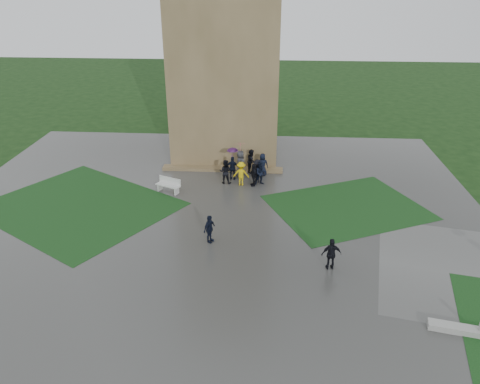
# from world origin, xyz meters

# --- Properties ---
(ground) EXTENTS (120.00, 120.00, 0.00)m
(ground) POSITION_xyz_m (0.00, 0.00, 0.00)
(ground) COLOR black
(plaza) EXTENTS (34.00, 34.00, 0.02)m
(plaza) POSITION_xyz_m (0.00, 2.00, 0.01)
(plaza) COLOR #353533
(plaza) RESTS_ON ground
(lawn_inset_left) EXTENTS (14.10, 13.46, 0.01)m
(lawn_inset_left) POSITION_xyz_m (-8.50, 4.00, 0.03)
(lawn_inset_left) COLOR #123414
(lawn_inset_left) RESTS_ON plaza
(lawn_inset_right) EXTENTS (11.12, 10.15, 0.01)m
(lawn_inset_right) POSITION_xyz_m (8.50, 5.00, 0.03)
(lawn_inset_right) COLOR #123414
(lawn_inset_right) RESTS_ON plaza
(tower) EXTENTS (8.00, 8.00, 18.00)m
(tower) POSITION_xyz_m (0.00, 15.00, 9.00)
(tower) COLOR brown
(tower) RESTS_ON ground
(tower_plinth) EXTENTS (9.00, 0.80, 0.22)m
(tower_plinth) POSITION_xyz_m (0.00, 10.60, 0.13)
(tower_plinth) COLOR brown
(tower_plinth) RESTS_ON plaza
(bench) EXTENTS (1.78, 1.20, 0.99)m
(bench) POSITION_xyz_m (-3.23, 6.56, 0.53)
(bench) COLOR silver
(bench) RESTS_ON plaza
(visitor_cluster) EXTENTS (3.44, 3.44, 2.64)m
(visitor_cluster) POSITION_xyz_m (1.79, 8.82, 1.17)
(visitor_cluster) COLOR black
(visitor_cluster) RESTS_ON plaza
(pedestrian_mid) EXTENTS (0.92, 1.08, 1.60)m
(pedestrian_mid) POSITION_xyz_m (0.33, 0.29, 0.82)
(pedestrian_mid) COLOR black
(pedestrian_mid) RESTS_ON plaza
(pedestrian_near) EXTENTS (1.06, 0.69, 1.70)m
(pedestrian_near) POSITION_xyz_m (6.69, -1.87, 0.87)
(pedestrian_near) COLOR black
(pedestrian_near) RESTS_ON plaza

